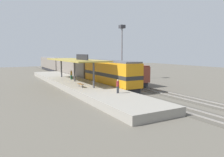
{
  "coord_description": "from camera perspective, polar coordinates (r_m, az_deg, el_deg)",
  "views": [
    {
      "loc": [
        -17.18,
        -35.85,
        5.91
      ],
      "look_at": [
        -1.38,
        -7.51,
        2.0
      ],
      "focal_mm": 34.97,
      "sensor_mm": 36.0,
      "label": 1
    }
  ],
  "objects": [
    {
      "name": "person_waiting",
      "position": [
        26.8,
        1.53,
        -1.83
      ],
      "size": [
        0.34,
        0.34,
        1.71
      ],
      "color": "#4C4C51",
      "rests_on": "platform"
    },
    {
      "name": "person_walking",
      "position": [
        40.97,
        -10.59,
        1.07
      ],
      "size": [
        0.34,
        0.34,
        1.71
      ],
      "color": "#23603D",
      "rests_on": "platform"
    },
    {
      "name": "ground_plane",
      "position": [
        41.09,
        -0.98,
        -1.4
      ],
      "size": [
        120.0,
        120.0,
        0.0
      ],
      "primitive_type": "plane",
      "color": "#5B564C"
    },
    {
      "name": "platform",
      "position": [
        38.39,
        -9.7,
        -1.41
      ],
      "size": [
        6.0,
        44.0,
        0.9
      ],
      "primitive_type": "cube",
      "color": "gray",
      "rests_on": "ground"
    },
    {
      "name": "freight_car",
      "position": [
        40.94,
        3.16,
        1.34
      ],
      "size": [
        2.8,
        12.0,
        3.54
      ],
      "color": "#28282D",
      "rests_on": "track_far"
    },
    {
      "name": "passenger_carriage_rear",
      "position": [
        72.5,
        -15.42,
        3.78
      ],
      "size": [
        2.9,
        20.0,
        4.24
      ],
      "color": "#28282D",
      "rests_on": "track_near"
    },
    {
      "name": "track_near",
      "position": [
        40.19,
        -3.49,
        -1.55
      ],
      "size": [
        3.2,
        110.0,
        0.16
      ],
      "color": "#4E4941",
      "rests_on": "ground"
    },
    {
      "name": "platform_bench",
      "position": [
        31.71,
        -8.18,
        -1.48
      ],
      "size": [
        0.44,
        1.7,
        0.5
      ],
      "color": "#333338",
      "rests_on": "platform"
    },
    {
      "name": "locomotive",
      "position": [
        36.09,
        -0.56,
        1.31
      ],
      "size": [
        2.93,
        14.43,
        4.44
      ],
      "color": "#28282D",
      "rests_on": "track_near"
    },
    {
      "name": "passenger_carriage_front",
      "position": [
        52.56,
        -10.0,
        2.84
      ],
      "size": [
        2.9,
        20.0,
        4.24
      ],
      "color": "#28282D",
      "rests_on": "track_near"
    },
    {
      "name": "track_far",
      "position": [
        42.36,
        2.12,
        -1.11
      ],
      "size": [
        3.2,
        110.0,
        0.16
      ],
      "color": "#4E4941",
      "rests_on": "ground"
    },
    {
      "name": "station_canopy",
      "position": [
        37.93,
        -9.78,
        4.69
      ],
      "size": [
        5.2,
        18.0,
        4.7
      ],
      "color": "#47474C",
      "rests_on": "platform"
    },
    {
      "name": "light_mast",
      "position": [
        47.59,
        2.61,
        9.86
      ],
      "size": [
        1.1,
        1.1,
        11.7
      ],
      "color": "slate",
      "rests_on": "ground"
    }
  ]
}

